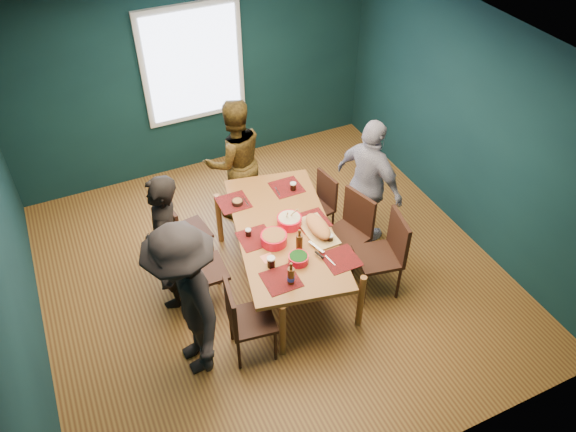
{
  "coord_description": "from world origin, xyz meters",
  "views": [
    {
      "loc": [
        -1.73,
        -4.16,
        4.76
      ],
      "look_at": [
        0.14,
        -0.15,
        0.96
      ],
      "focal_mm": 35.0,
      "sensor_mm": 36.0,
      "label": 1
    }
  ],
  "objects_px": {
    "chair_right_near": "(387,249)",
    "person_far_left": "(166,243)",
    "chair_right_far": "(320,201)",
    "bowl_dumpling": "(289,221)",
    "chair_left_mid": "(194,267)",
    "cutting_board": "(318,228)",
    "chair_left_near": "(242,316)",
    "dining_table": "(284,234)",
    "person_near_left": "(186,302)",
    "chair_right_mid": "(352,227)",
    "person_right": "(369,184)",
    "chair_left_far": "(181,229)",
    "bowl_herbs": "(298,259)",
    "bowl_salad": "(274,239)",
    "person_back": "(235,161)"
  },
  "relations": [
    {
      "from": "chair_left_mid",
      "to": "person_near_left",
      "type": "bearing_deg",
      "value": -109.57
    },
    {
      "from": "cutting_board",
      "to": "person_back",
      "type": "bearing_deg",
      "value": 102.19
    },
    {
      "from": "bowl_dumpling",
      "to": "person_right",
      "type": "bearing_deg",
      "value": 10.14
    },
    {
      "from": "chair_left_mid",
      "to": "bowl_dumpling",
      "type": "bearing_deg",
      "value": 0.62
    },
    {
      "from": "chair_right_mid",
      "to": "bowl_salad",
      "type": "height_order",
      "value": "chair_right_mid"
    },
    {
      "from": "person_near_left",
      "to": "bowl_herbs",
      "type": "height_order",
      "value": "person_near_left"
    },
    {
      "from": "chair_right_far",
      "to": "person_back",
      "type": "bearing_deg",
      "value": 126.41
    },
    {
      "from": "person_far_left",
      "to": "bowl_salad",
      "type": "bearing_deg",
      "value": 89.09
    },
    {
      "from": "chair_left_far",
      "to": "person_back",
      "type": "xyz_separation_m",
      "value": [
        0.9,
        0.63,
        0.27
      ]
    },
    {
      "from": "chair_right_far",
      "to": "chair_right_near",
      "type": "height_order",
      "value": "chair_right_near"
    },
    {
      "from": "chair_right_far",
      "to": "bowl_dumpling",
      "type": "xyz_separation_m",
      "value": [
        -0.66,
        -0.52,
        0.34
      ]
    },
    {
      "from": "chair_right_far",
      "to": "person_right",
      "type": "height_order",
      "value": "person_right"
    },
    {
      "from": "dining_table",
      "to": "person_near_left",
      "type": "relative_size",
      "value": 1.24
    },
    {
      "from": "chair_left_mid",
      "to": "person_right",
      "type": "distance_m",
      "value": 2.21
    },
    {
      "from": "chair_right_mid",
      "to": "chair_left_mid",
      "type": "bearing_deg",
      "value": 159.4
    },
    {
      "from": "person_back",
      "to": "person_right",
      "type": "relative_size",
      "value": 0.99
    },
    {
      "from": "bowl_herbs",
      "to": "person_near_left",
      "type": "bearing_deg",
      "value": -173.69
    },
    {
      "from": "dining_table",
      "to": "chair_left_far",
      "type": "xyz_separation_m",
      "value": [
        -0.95,
        0.71,
        -0.15
      ]
    },
    {
      "from": "cutting_board",
      "to": "chair_left_near",
      "type": "bearing_deg",
      "value": -153.8
    },
    {
      "from": "chair_right_mid",
      "to": "chair_right_near",
      "type": "bearing_deg",
      "value": -88.33
    },
    {
      "from": "dining_table",
      "to": "chair_left_mid",
      "type": "relative_size",
      "value": 2.19
    },
    {
      "from": "bowl_salad",
      "to": "bowl_dumpling",
      "type": "relative_size",
      "value": 1.03
    },
    {
      "from": "chair_left_far",
      "to": "cutting_board",
      "type": "relative_size",
      "value": 1.39
    },
    {
      "from": "dining_table",
      "to": "cutting_board",
      "type": "relative_size",
      "value": 3.22
    },
    {
      "from": "person_right",
      "to": "bowl_dumpling",
      "type": "relative_size",
      "value": 6.14
    },
    {
      "from": "chair_right_near",
      "to": "person_far_left",
      "type": "distance_m",
      "value": 2.33
    },
    {
      "from": "chair_right_mid",
      "to": "chair_left_far",
      "type": "bearing_deg",
      "value": 139.31
    },
    {
      "from": "chair_left_near",
      "to": "chair_right_far",
      "type": "xyz_separation_m",
      "value": [
        1.52,
        1.31,
        -0.07
      ]
    },
    {
      "from": "dining_table",
      "to": "chair_right_near",
      "type": "bearing_deg",
      "value": -19.42
    },
    {
      "from": "bowl_salad",
      "to": "cutting_board",
      "type": "relative_size",
      "value": 0.41
    },
    {
      "from": "chair_left_mid",
      "to": "person_far_left",
      "type": "xyz_separation_m",
      "value": [
        -0.21,
        0.21,
        0.23
      ]
    },
    {
      "from": "bowl_dumpling",
      "to": "bowl_herbs",
      "type": "bearing_deg",
      "value": -105.86
    },
    {
      "from": "chair_right_mid",
      "to": "chair_right_near",
      "type": "xyz_separation_m",
      "value": [
        0.16,
        -0.49,
        0.01
      ]
    },
    {
      "from": "chair_left_far",
      "to": "chair_right_near",
      "type": "bearing_deg",
      "value": -42.21
    },
    {
      "from": "bowl_salad",
      "to": "chair_left_near",
      "type": "bearing_deg",
      "value": -134.96
    },
    {
      "from": "dining_table",
      "to": "chair_left_near",
      "type": "distance_m",
      "value": 1.09
    },
    {
      "from": "chair_left_mid",
      "to": "chair_right_near",
      "type": "xyz_separation_m",
      "value": [
        1.95,
        -0.63,
        0.01
      ]
    },
    {
      "from": "chair_left_far",
      "to": "person_right",
      "type": "relative_size",
      "value": 0.57
    },
    {
      "from": "dining_table",
      "to": "person_far_left",
      "type": "height_order",
      "value": "person_far_left"
    },
    {
      "from": "dining_table",
      "to": "chair_left_far",
      "type": "distance_m",
      "value": 1.19
    },
    {
      "from": "chair_left_near",
      "to": "chair_right_mid",
      "type": "relative_size",
      "value": 0.97
    },
    {
      "from": "cutting_board",
      "to": "chair_right_mid",
      "type": "bearing_deg",
      "value": 12.12
    },
    {
      "from": "chair_left_mid",
      "to": "bowl_salad",
      "type": "height_order",
      "value": "chair_left_mid"
    },
    {
      "from": "chair_left_near",
      "to": "cutting_board",
      "type": "height_order",
      "value": "chair_left_near"
    },
    {
      "from": "bowl_herbs",
      "to": "chair_right_near",
      "type": "bearing_deg",
      "value": -3.95
    },
    {
      "from": "bowl_herbs",
      "to": "person_back",
      "type": "bearing_deg",
      "value": 89.21
    },
    {
      "from": "bowl_herbs",
      "to": "cutting_board",
      "type": "height_order",
      "value": "cutting_board"
    },
    {
      "from": "bowl_dumpling",
      "to": "chair_right_far",
      "type": "bearing_deg",
      "value": 38.34
    },
    {
      "from": "bowl_dumpling",
      "to": "chair_left_mid",
      "type": "bearing_deg",
      "value": 179.24
    },
    {
      "from": "person_right",
      "to": "bowl_herbs",
      "type": "xyz_separation_m",
      "value": [
        -1.27,
        -0.74,
        -0.01
      ]
    }
  ]
}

